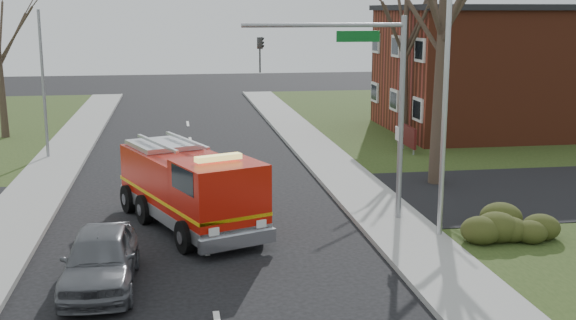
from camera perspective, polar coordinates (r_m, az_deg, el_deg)
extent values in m
plane|color=black|center=(22.09, -6.51, -6.69)|extent=(120.00, 120.00, 0.00)
cube|color=#969791|center=(23.14, 9.09, -5.70)|extent=(2.40, 80.00, 0.15)
cube|color=maroon|center=(43.84, 17.98, 6.66)|extent=(15.00, 10.00, 7.00)
cube|color=black|center=(43.70, 18.29, 11.36)|extent=(15.40, 10.40, 0.30)
cube|color=silver|center=(41.13, 8.40, 4.71)|extent=(0.12, 1.40, 1.20)
cube|color=#481110|center=(35.83, 9.51, 1.86)|extent=(0.12, 2.00, 1.00)
cylinder|color=gray|center=(35.16, 9.90, 0.91)|extent=(0.08, 0.08, 0.90)
cylinder|color=gray|center=(36.65, 9.09, 1.38)|extent=(0.08, 0.08, 0.90)
ellipsoid|color=#2F3513|center=(23.13, 16.53, -4.75)|extent=(2.80, 2.00, 0.90)
cone|color=#3D3124|center=(28.87, 12.07, 9.60)|extent=(0.64, 0.64, 12.00)
cone|color=#3D3124|center=(37.88, 9.25, 9.02)|extent=(0.56, 0.56, 10.50)
cylinder|color=gray|center=(23.88, 8.92, 3.04)|extent=(0.18, 0.18, 6.80)
cylinder|color=gray|center=(22.94, 2.87, 10.59)|extent=(5.20, 0.14, 0.14)
cube|color=#0C591E|center=(23.20, 5.56, 9.70)|extent=(1.40, 0.06, 0.35)
imported|color=black|center=(22.63, -2.17, 9.70)|extent=(0.22, 0.18, 1.10)
cylinder|color=#B7BABF|center=(22.14, 12.30, 4.33)|extent=(0.16, 0.16, 8.40)
cylinder|color=gray|center=(35.62, -18.76, 5.56)|extent=(0.14, 0.14, 7.00)
cube|color=#B51408|center=(24.60, -8.83, -1.50)|extent=(3.85, 5.15, 1.87)
cube|color=#B51408|center=(21.56, -5.46, -2.94)|extent=(3.00, 3.00, 2.13)
cube|color=#B7BABF|center=(23.83, -7.81, -3.78)|extent=(4.73, 7.30, 0.40)
cube|color=#E5B20C|center=(23.70, -7.84, -2.64)|extent=(4.73, 7.30, 0.11)
cube|color=black|center=(20.54, -4.33, -1.74)|extent=(1.90, 0.83, 0.76)
cube|color=#E5D866|center=(21.29, -5.52, 0.18)|extent=(1.44, 0.81, 0.16)
cylinder|color=black|center=(21.32, -8.12, -6.04)|extent=(0.65, 1.02, 0.98)
cylinder|color=black|center=(22.26, -2.61, -5.16)|extent=(0.65, 1.02, 0.98)
cylinder|color=black|center=(25.89, -12.47, -3.00)|extent=(0.65, 1.02, 0.98)
cylinder|color=black|center=(26.67, -7.76, -2.40)|extent=(0.65, 1.02, 0.98)
imported|color=#595A60|center=(19.11, -14.62, -7.56)|extent=(1.86, 4.50, 1.52)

